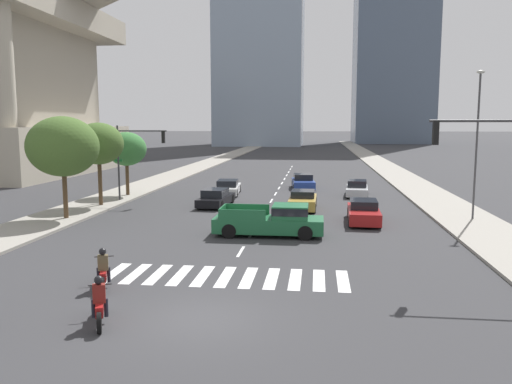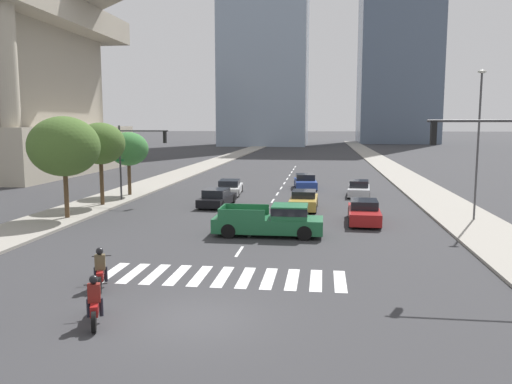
# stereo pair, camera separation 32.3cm
# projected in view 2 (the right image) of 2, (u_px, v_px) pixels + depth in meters

# --- Properties ---
(ground_plane) EXTENTS (800.00, 800.00, 0.00)m
(ground_plane) POSITION_uv_depth(u_px,v_px,m) (195.00, 319.00, 15.64)
(ground_plane) COLOR #333335
(sidewalk_east) EXTENTS (4.00, 260.00, 0.15)m
(sidewalk_east) POSITION_uv_depth(u_px,v_px,m) (428.00, 193.00, 43.50)
(sidewalk_east) COLOR gray
(sidewalk_east) RESTS_ON ground
(sidewalk_west) EXTENTS (4.00, 260.00, 0.15)m
(sidewalk_west) POSITION_uv_depth(u_px,v_px,m) (141.00, 188.00, 46.73)
(sidewalk_west) COLOR gray
(sidewalk_west) RESTS_ON ground
(crosswalk_near) EXTENTS (9.45, 2.77, 0.01)m
(crosswalk_near) POSITION_uv_depth(u_px,v_px,m) (223.00, 277.00, 19.95)
(crosswalk_near) COLOR silver
(crosswalk_near) RESTS_ON ground
(lane_divider_center) EXTENTS (0.14, 50.00, 0.01)m
(lane_divider_center) POSITION_uv_depth(u_px,v_px,m) (281.00, 188.00, 47.48)
(lane_divider_center) COLOR silver
(lane_divider_center) RESTS_ON ground
(motorcycle_lead) EXTENTS (1.03, 1.98, 1.49)m
(motorcycle_lead) POSITION_uv_depth(u_px,v_px,m) (95.00, 304.00, 15.25)
(motorcycle_lead) COLOR black
(motorcycle_lead) RESTS_ON ground
(motorcycle_third) EXTENTS (1.01, 2.05, 1.49)m
(motorcycle_third) POSITION_uv_depth(u_px,v_px,m) (101.00, 271.00, 18.61)
(motorcycle_third) COLOR black
(motorcycle_third) RESTS_ON ground
(pickup_truck) EXTENTS (5.77, 2.09, 1.67)m
(pickup_truck) POSITION_uv_depth(u_px,v_px,m) (274.00, 221.00, 27.15)
(pickup_truck) COLOR #1E6038
(pickup_truck) RESTS_ON ground
(sedan_black_0) EXTENTS (2.12, 4.68, 1.26)m
(sedan_black_0) POSITION_uv_depth(u_px,v_px,m) (217.00, 198.00, 37.03)
(sedan_black_0) COLOR black
(sedan_black_0) RESTS_ON ground
(sedan_white_1) EXTENTS (2.16, 4.90, 1.24)m
(sedan_white_1) POSITION_uv_depth(u_px,v_px,m) (230.00, 188.00, 43.12)
(sedan_white_1) COLOR silver
(sedan_white_1) RESTS_ON ground
(sedan_blue_2) EXTENTS (2.29, 4.57, 1.34)m
(sedan_blue_2) POSITION_uv_depth(u_px,v_px,m) (305.00, 182.00, 46.85)
(sedan_blue_2) COLOR navy
(sedan_blue_2) RESTS_ON ground
(sedan_red_3) EXTENTS (1.97, 4.71, 1.34)m
(sedan_red_3) POSITION_uv_depth(u_px,v_px,m) (364.00, 212.00, 30.82)
(sedan_red_3) COLOR maroon
(sedan_red_3) RESTS_ON ground
(sedan_silver_4) EXTENTS (2.03, 4.40, 1.28)m
(sedan_silver_4) POSITION_uv_depth(u_px,v_px,m) (359.00, 189.00, 42.19)
(sedan_silver_4) COLOR #B7BABF
(sedan_silver_4) RESTS_ON ground
(sedan_gold_5) EXTENTS (1.91, 4.33, 1.30)m
(sedan_gold_5) POSITION_uv_depth(u_px,v_px,m) (304.00, 201.00, 35.61)
(sedan_gold_5) COLOR #B28E38
(sedan_gold_5) RESTS_ON ground
(traffic_signal_near) EXTENTS (4.37, 0.28, 6.24)m
(traffic_signal_near) POSITION_uv_depth(u_px,v_px,m) (498.00, 164.00, 19.22)
(traffic_signal_near) COLOR #333335
(traffic_signal_near) RESTS_ON sidewalk_east
(traffic_signal_far) EXTENTS (4.08, 0.28, 5.61)m
(traffic_signal_far) POSITION_uv_depth(u_px,v_px,m) (138.00, 149.00, 38.55)
(traffic_signal_far) COLOR #333335
(traffic_signal_far) RESTS_ON sidewalk_west
(street_lamp_east) EXTENTS (0.50, 0.24, 8.86)m
(street_lamp_east) POSITION_uv_depth(u_px,v_px,m) (478.00, 136.00, 30.51)
(street_lamp_east) COLOR #3F3F42
(street_lamp_east) RESTS_ON sidewalk_east
(street_tree_nearest) EXTENTS (4.28, 4.28, 6.20)m
(street_tree_nearest) POSITION_uv_depth(u_px,v_px,m) (64.00, 146.00, 31.18)
(street_tree_nearest) COLOR #4C3823
(street_tree_nearest) RESTS_ON sidewalk_west
(street_tree_second) EXTENTS (3.46, 3.46, 5.83)m
(street_tree_second) POSITION_uv_depth(u_px,v_px,m) (100.00, 144.00, 36.24)
(street_tree_second) COLOR #4C3823
(street_tree_second) RESTS_ON sidewalk_west
(street_tree_third) EXTENTS (3.19, 3.19, 5.09)m
(street_tree_third) POSITION_uv_depth(u_px,v_px,m) (128.00, 149.00, 41.51)
(street_tree_third) COLOR #4C3823
(street_tree_third) RESTS_ON sidewalk_west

